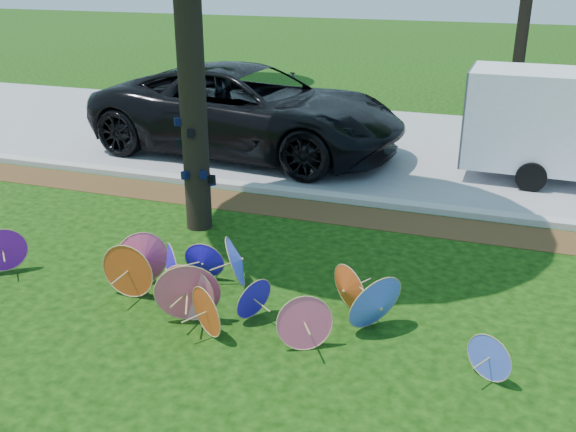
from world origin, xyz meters
TOP-DOWN VIEW (x-y plane):
  - ground at (0.00, 0.00)m, footprint 90.00×90.00m
  - mulch_strip at (0.00, 4.50)m, footprint 90.00×1.00m
  - curb at (0.00, 5.20)m, footprint 90.00×0.30m
  - street at (0.00, 9.35)m, footprint 90.00×8.00m
  - parasol_pile at (-0.07, 0.68)m, footprint 7.55×2.01m
  - black_van at (-2.48, 7.73)m, footprint 7.65×4.01m
  - cargo_trailer at (3.94, 7.88)m, footprint 2.86×1.85m

SIDE VIEW (x-z plane):
  - ground at x=0.00m, z-range 0.00..0.00m
  - mulch_strip at x=0.00m, z-range 0.00..0.01m
  - street at x=0.00m, z-range 0.00..0.01m
  - curb at x=0.00m, z-range 0.00..0.12m
  - parasol_pile at x=-0.07m, z-range -0.06..0.80m
  - black_van at x=-2.48m, z-range 0.00..2.05m
  - cargo_trailer at x=3.94m, z-range 0.00..2.57m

